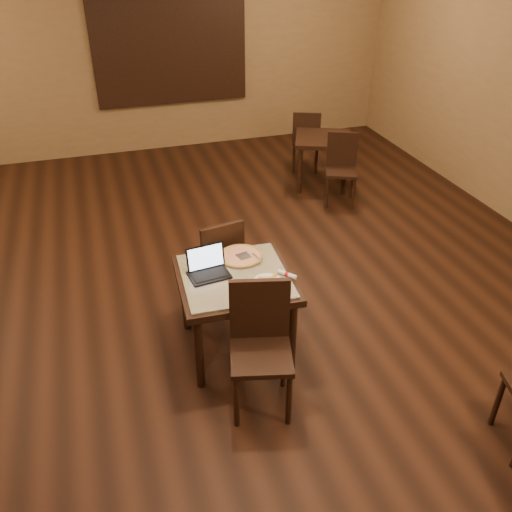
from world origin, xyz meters
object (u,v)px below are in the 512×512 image
object	(u,v)px
other_table_a	(323,145)
other_table_a_chair_near	(341,164)
pizza_pan	(241,257)
other_table_a_chair_far	(306,138)
chair_main_near	(260,339)
laptop	(208,267)
chair_main_far	(219,260)
tiled_table	(235,286)

from	to	relation	value
other_table_a	other_table_a_chair_near	size ratio (longest dim) A/B	1.08
pizza_pan	other_table_a_chair_near	xyz separation A→B (m)	(1.99, 2.20, -0.25)
other_table_a	other_table_a_chair_far	distance (m)	0.54
chair_main_near	laptop	size ratio (longest dim) A/B	3.00
chair_main_far	other_table_a	distance (m)	3.14
pizza_pan	other_table_a	world-z (taller)	pizza_pan
pizza_pan	chair_main_near	bearing A→B (deg)	-96.53
chair_main_near	other_table_a	bearing A→B (deg)	74.47
tiled_table	pizza_pan	xyz separation A→B (m)	(0.12, 0.24, 0.11)
other_table_a_chair_far	pizza_pan	bearing A→B (deg)	82.16
chair_main_near	other_table_a_chair_far	size ratio (longest dim) A/B	1.13
tiled_table	chair_main_far	bearing A→B (deg)	91.45
chair_main_near	other_table_a_chair_near	bearing A→B (deg)	69.92
tiled_table	other_table_a	bearing A→B (deg)	57.88
other_table_a	pizza_pan	bearing A→B (deg)	-102.94
chair_main_near	laptop	xyz separation A→B (m)	(-0.22, 0.71, 0.24)
chair_main_near	other_table_a_chair_near	distance (m)	3.70
chair_main_far	laptop	size ratio (longest dim) A/B	2.76
tiled_table	chair_main_near	xyz separation A→B (m)	(0.02, -0.61, -0.08)
tiled_table	chair_main_near	world-z (taller)	chair_main_near
other_table_a	chair_main_far	bearing A→B (deg)	-108.53
other_table_a_chair_far	tiled_table	bearing A→B (deg)	82.42
pizza_pan	other_table_a_chair_near	distance (m)	2.98
tiled_table	chair_main_far	world-z (taller)	chair_main_far
tiled_table	chair_main_near	distance (m)	0.62
chair_main_far	other_table_a	xyz separation A→B (m)	(2.07, 2.36, 0.05)
chair_main_near	other_table_a_chair_far	distance (m)	4.60
other_table_a	other_table_a_chair_far	bearing A→B (deg)	115.97
chair_main_near	chair_main_far	world-z (taller)	chair_main_near
other_table_a_chair_near	other_table_a_chair_far	xyz separation A→B (m)	(-0.06, 1.07, 0.00)
laptop	other_table_a_chair_near	xyz separation A→B (m)	(2.31, 2.34, -0.31)
laptop	pizza_pan	distance (m)	0.35
chair_main_far	other_table_a_chair_near	bearing A→B (deg)	-149.27
chair_main_far	pizza_pan	world-z (taller)	chair_main_far
tiled_table	pizza_pan	world-z (taller)	pizza_pan
other_table_a_chair_near	other_table_a_chair_far	size ratio (longest dim) A/B	1.00
chair_main_near	other_table_a	distance (m)	4.14
laptop	pizza_pan	bearing A→B (deg)	16.63
other_table_a	laptop	bearing A→B (deg)	-105.74
pizza_pan	laptop	bearing A→B (deg)	-156.54
tiled_table	other_table_a_chair_near	distance (m)	3.23
tiled_table	laptop	world-z (taller)	laptop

